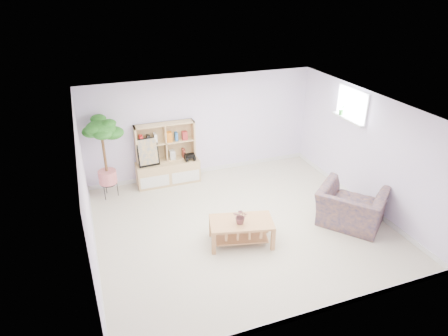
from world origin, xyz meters
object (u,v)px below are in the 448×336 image
object	(u,v)px
floor_tree	(105,159)
armchair	(351,205)
storage_unit	(167,155)
coffee_table	(241,232)

from	to	relation	value
floor_tree	armchair	size ratio (longest dim) A/B	1.54
storage_unit	armchair	distance (m)	4.17
coffee_table	floor_tree	distance (m)	3.38
storage_unit	coffee_table	world-z (taller)	storage_unit
storage_unit	coffee_table	distance (m)	2.89
storage_unit	armchair	bearing A→B (deg)	-45.00
storage_unit	coffee_table	size ratio (longest dim) A/B	1.28
coffee_table	floor_tree	xyz separation A→B (m)	(-2.09, 2.57, 0.69)
coffee_table	armchair	distance (m)	2.24
coffee_table	armchair	size ratio (longest dim) A/B	0.94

